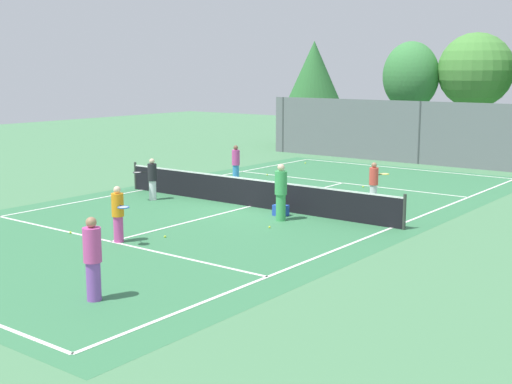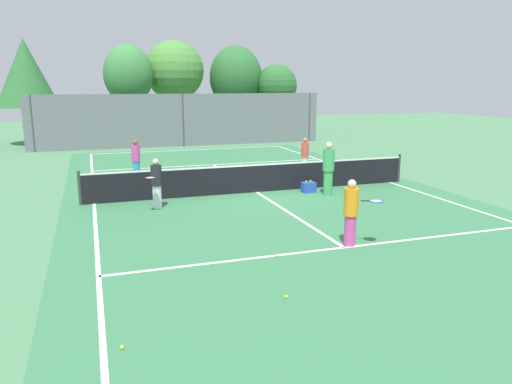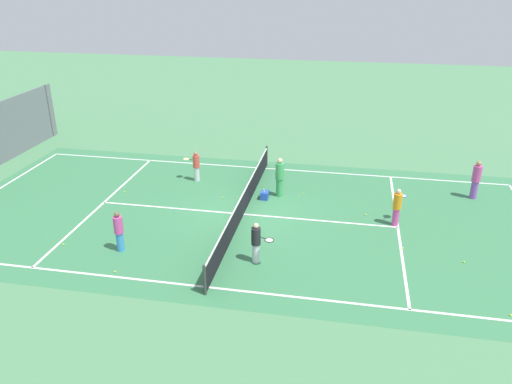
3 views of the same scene
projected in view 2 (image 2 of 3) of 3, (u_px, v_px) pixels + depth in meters
The scene contains 25 objects.
ground_plane at pixel (256, 192), 17.37m from camera, with size 80.00×80.00×0.00m, color #4C8456.
court_surface at pixel (256, 192), 17.37m from camera, with size 13.00×25.00×0.01m.
tennis_net at pixel (256, 178), 17.26m from camera, with size 11.90×0.10×1.10m.
perimeter_fence at pixel (183, 120), 29.97m from camera, with size 18.00×0.12×3.20m.
tree_0 at pixel (174, 71), 34.96m from camera, with size 4.22×4.22×6.83m.
tree_1 at pixel (26, 73), 30.24m from camera, with size 3.76×3.76×6.53m.
tree_2 at pixel (236, 78), 36.52m from camera, with size 3.89×4.12×6.58m.
tree_3 at pixel (128, 75), 32.79m from camera, with size 3.29×2.93×6.38m.
tree_4 at pixel (276, 86), 36.57m from camera, with size 3.10×3.10×5.23m.
player_0 at pixel (305, 155), 21.04m from camera, with size 0.51×0.91×1.52m.
player_1 at pixel (136, 159), 19.56m from camera, with size 0.34×0.34×1.59m.
player_3 at pixel (328, 168), 16.71m from camera, with size 0.39×0.39×1.84m.
player_4 at pixel (351, 212), 11.44m from camera, with size 0.91×0.64×1.60m.
player_5 at pixel (156, 183), 14.89m from camera, with size 0.63×0.90×1.55m.
ball_crate at pixel (309, 187), 17.31m from camera, with size 0.47×0.34×0.43m.
tennis_ball_0 at pixel (100, 183), 18.88m from camera, with size 0.07×0.07×0.07m, color #CCE533.
tennis_ball_1 at pixel (108, 157), 25.67m from camera, with size 0.07×0.07×0.07m, color #CCE533.
tennis_ball_2 at pixel (122, 347), 7.05m from camera, with size 0.07×0.07×0.07m, color #CCE533.
tennis_ball_3 at pixel (131, 169), 21.85m from camera, with size 0.07×0.07×0.07m, color #CCE533.
tennis_ball_4 at pixel (352, 200), 16.02m from camera, with size 0.07×0.07×0.07m, color #CCE533.
tennis_ball_5 at pixel (241, 164), 23.26m from camera, with size 0.07×0.07×0.07m, color #CCE533.
tennis_ball_6 at pixel (286, 297), 8.73m from camera, with size 0.07×0.07×0.07m, color #CCE533.
tennis_ball_7 at pixel (281, 182), 19.01m from camera, with size 0.07×0.07×0.07m, color #CCE533.
tennis_ball_8 at pixel (277, 255), 10.84m from camera, with size 0.07×0.07×0.07m, color #CCE533.
tennis_ball_9 at pixel (350, 228), 12.89m from camera, with size 0.07×0.07×0.07m, color #CCE533.
Camera 2 is at (-5.46, -16.05, 3.75)m, focal length 34.26 mm.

